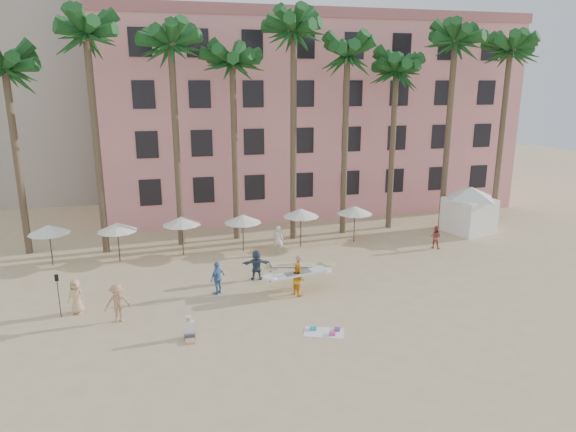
# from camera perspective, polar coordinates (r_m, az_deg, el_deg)

# --- Properties ---
(ground) EXTENTS (120.00, 120.00, 0.00)m
(ground) POSITION_cam_1_polar(r_m,az_deg,el_deg) (23.91, 2.31, -13.01)
(ground) COLOR #D1B789
(ground) RESTS_ON ground
(pink_hotel) EXTENTS (35.00, 14.00, 16.00)m
(pink_hotel) POSITION_cam_1_polar(r_m,az_deg,el_deg) (48.19, 1.82, 11.01)
(pink_hotel) COLOR pink
(pink_hotel) RESTS_ON ground
(palm_row) EXTENTS (44.40, 5.40, 16.30)m
(palm_row) POSITION_cam_1_polar(r_m,az_deg,el_deg) (35.94, -3.62, 17.65)
(palm_row) COLOR brown
(palm_row) RESTS_ON ground
(umbrella_row) EXTENTS (22.50, 2.70, 2.73)m
(umbrella_row) POSITION_cam_1_polar(r_m,az_deg,el_deg) (34.09, -8.38, -0.38)
(umbrella_row) COLOR #332B23
(umbrella_row) RESTS_ON ground
(cabana) EXTENTS (5.53, 5.53, 3.50)m
(cabana) POSITION_cam_1_polar(r_m,az_deg,el_deg) (41.01, 19.53, 1.11)
(cabana) COLOR white
(cabana) RESTS_ON ground
(beach_towel) EXTENTS (2.04, 1.59, 0.14)m
(beach_towel) POSITION_cam_1_polar(r_m,az_deg,el_deg) (24.11, 4.13, -12.70)
(beach_towel) COLOR white
(beach_towel) RESTS_ON ground
(carrier_yellow) EXTENTS (3.26, 0.82, 1.93)m
(carrier_yellow) POSITION_cam_1_polar(r_m,az_deg,el_deg) (28.37, 1.29, -6.02)
(carrier_yellow) COLOR tan
(carrier_yellow) RESTS_ON ground
(carrier_white) EXTENTS (3.19, 1.06, 1.71)m
(carrier_white) POSITION_cam_1_polar(r_m,az_deg,el_deg) (27.64, 1.09, -6.93)
(carrier_white) COLOR orange
(carrier_white) RESTS_ON ground
(beachgoers) EXTENTS (23.40, 8.66, 1.92)m
(beachgoers) POSITION_cam_1_polar(r_m,az_deg,el_deg) (28.75, -6.82, -6.20)
(beachgoers) COLOR #9F4642
(beachgoers) RESTS_ON ground
(paddle) EXTENTS (0.18, 0.04, 2.23)m
(paddle) POSITION_cam_1_polar(r_m,az_deg,el_deg) (27.22, -24.19, -7.54)
(paddle) COLOR black
(paddle) RESTS_ON ground
(seated_man) EXTENTS (0.47, 0.81, 1.06)m
(seated_man) POSITION_cam_1_polar(r_m,az_deg,el_deg) (23.79, -10.90, -12.44)
(seated_man) COLOR #3F3F4C
(seated_man) RESTS_ON ground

